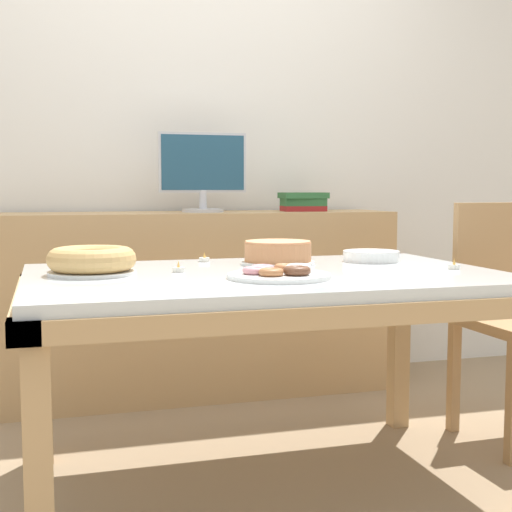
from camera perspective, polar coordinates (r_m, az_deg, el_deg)
ground_plane at (r=2.51m, az=0.76°, el=-17.94°), size 12.00×12.00×0.00m
wall_back at (r=3.73m, az=-5.86°, el=10.06°), size 8.00×0.10×2.60m
dining_table at (r=2.34m, az=0.78°, el=-3.37°), size 1.56×1.00×0.72m
sideboard at (r=3.47m, az=-4.82°, el=-3.81°), size 1.91×0.44×0.88m
computer_monitor at (r=3.43m, az=-4.28°, el=6.69°), size 0.42×0.20×0.38m
book_stack at (r=3.57m, az=3.79°, el=4.37°), size 0.23×0.18×0.09m
cake_chocolate_round at (r=2.56m, az=1.76°, el=0.24°), size 0.27×0.27×0.09m
cake_golden_bundt at (r=2.31m, az=-13.00°, el=-0.38°), size 0.28×0.28×0.09m
pastry_platter at (r=2.17m, az=1.91°, el=-1.41°), size 0.32×0.32×0.04m
plate_stack at (r=2.70m, az=9.20°, el=0.00°), size 0.21×0.21×0.04m
tealight_near_front at (r=2.66m, az=-4.15°, el=-0.25°), size 0.04×0.04×0.04m
tealight_right_edge at (r=2.50m, az=15.56°, el=-0.80°), size 0.04×0.04×0.04m
tealight_near_cakes at (r=2.34m, az=-6.22°, el=-1.05°), size 0.04×0.04×0.04m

